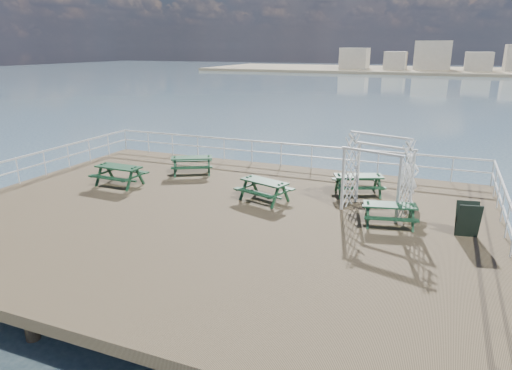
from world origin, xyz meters
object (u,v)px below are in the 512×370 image
object	(u,v)px
picnic_table_c	(358,181)
picnic_table_a	(192,162)
trellis_arbor	(377,178)
picnic_table_b	(264,186)
picnic_table_d	(119,171)
person	(409,179)
picnic_table_e	(390,210)

from	to	relation	value
picnic_table_c	picnic_table_a	bearing A→B (deg)	155.94
picnic_table_a	trellis_arbor	distance (m)	8.33
picnic_table_b	picnic_table_d	bearing A→B (deg)	-158.04
picnic_table_b	trellis_arbor	bearing A→B (deg)	23.05
person	picnic_table_e	bearing A→B (deg)	-117.92
picnic_table_a	person	world-z (taller)	person
picnic_table_e	person	distance (m)	2.54
picnic_table_b	picnic_table_e	xyz separation A→B (m)	(4.46, -0.72, -0.05)
picnic_table_c	person	xyz separation A→B (m)	(1.80, -0.21, 0.33)
picnic_table_c	trellis_arbor	distance (m)	1.94
picnic_table_d	trellis_arbor	distance (m)	9.98
picnic_table_e	picnic_table_c	bearing A→B (deg)	105.59
picnic_table_a	person	xyz separation A→B (m)	(9.03, -0.40, 0.34)
picnic_table_d	person	size ratio (longest dim) A/B	1.08
picnic_table_c	picnic_table_e	xyz separation A→B (m)	(1.46, -2.70, -0.05)
picnic_table_a	picnic_table_d	size ratio (longest dim) A/B	1.17
picnic_table_c	picnic_table_b	bearing A→B (deg)	-169.14
picnic_table_a	picnic_table_c	distance (m)	7.23
picnic_table_c	trellis_arbor	world-z (taller)	trellis_arbor
picnic_table_a	trellis_arbor	world-z (taller)	trellis_arbor
trellis_arbor	person	xyz separation A→B (m)	(0.93, 1.41, -0.29)
picnic_table_b	picnic_table_d	xyz separation A→B (m)	(-6.06, -0.44, 0.03)
picnic_table_d	trellis_arbor	xyz separation A→B (m)	(9.93, 0.80, 0.60)
picnic_table_b	person	xyz separation A→B (m)	(4.80, 1.77, 0.34)
picnic_table_d	person	distance (m)	11.09
picnic_table_e	person	size ratio (longest dim) A/B	1.05
picnic_table_d	trellis_arbor	size ratio (longest dim) A/B	0.72
picnic_table_a	trellis_arbor	xyz separation A→B (m)	(8.10, -1.81, 0.63)
picnic_table_b	picnic_table_e	distance (m)	4.51
picnic_table_a	trellis_arbor	size ratio (longest dim) A/B	0.84
picnic_table_c	picnic_table_d	size ratio (longest dim) A/B	1.14
picnic_table_a	picnic_table_c	bearing A→B (deg)	-30.41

